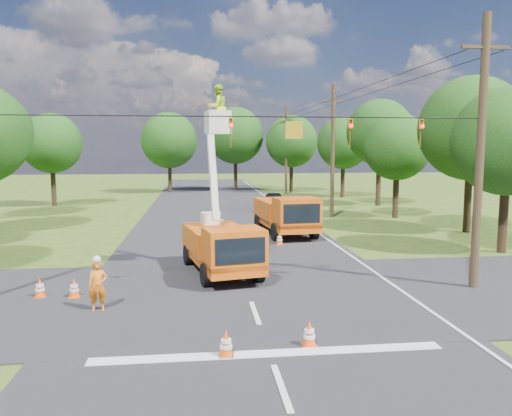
{
  "coord_description": "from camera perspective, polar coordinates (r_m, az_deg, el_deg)",
  "views": [
    {
      "loc": [
        -1.76,
        -15.18,
        5.21
      ],
      "look_at": [
        0.8,
        6.55,
        2.6
      ],
      "focal_mm": 35.0,
      "sensor_mm": 36.0,
      "label": 1
    }
  ],
  "objects": [
    {
      "name": "tree_right_e",
      "position": [
        54.46,
        9.96,
        7.33
      ],
      "size": [
        5.6,
        5.6,
        8.63
      ],
      "color": "#382616",
      "rests_on": "ground"
    },
    {
      "name": "pole_right_far",
      "position": [
        58.1,
        3.47,
        6.68
      ],
      "size": [
        1.8,
        0.3,
        10.0
      ],
      "color": "#4C3823",
      "rests_on": "ground"
    },
    {
      "name": "tree_right_c",
      "position": [
        39.16,
        15.85,
        6.69
      ],
      "size": [
        5.0,
        5.0,
        7.83
      ],
      "color": "#382616",
      "rests_on": "ground"
    },
    {
      "name": "traffic_cone_5",
      "position": [
        19.27,
        -23.47,
        -8.35
      ],
      "size": [
        0.38,
        0.38,
        0.71
      ],
      "color": "#FF510D",
      "rests_on": "ground"
    },
    {
      "name": "second_truck",
      "position": [
        30.2,
        3.45,
        -0.69
      ],
      "size": [
        3.21,
        6.81,
        2.46
      ],
      "rotation": [
        0.0,
        0.0,
        0.11
      ],
      "color": "#D3500E",
      "rests_on": "ground"
    },
    {
      "name": "road_cross",
      "position": [
        18.04,
        -0.85,
        -9.98
      ],
      "size": [
        56.0,
        10.0,
        0.07
      ],
      "primitive_type": "cube",
      "color": "black",
      "rests_on": "ground"
    },
    {
      "name": "traffic_cone_2",
      "position": [
        22.82,
        -0.85,
        -5.48
      ],
      "size": [
        0.38,
        0.38,
        0.71
      ],
      "color": "#FF510D",
      "rests_on": "ground"
    },
    {
      "name": "tree_far_a",
      "position": [
        60.28,
        -9.89,
        7.63
      ],
      "size": [
        6.6,
        6.6,
        9.5
      ],
      "color": "#382616",
      "rests_on": "ground"
    },
    {
      "name": "road_main",
      "position": [
        35.61,
        -3.82,
        -1.63
      ],
      "size": [
        12.0,
        100.0,
        0.06
      ],
      "primitive_type": "cube",
      "color": "black",
      "rests_on": "ground"
    },
    {
      "name": "pole_right_near",
      "position": [
        20.02,
        24.25,
        5.91
      ],
      "size": [
        1.8,
        0.3,
        10.0
      ],
      "color": "#4C3823",
      "rests_on": "ground"
    },
    {
      "name": "signal_span",
      "position": [
        17.65,
        6.41,
        8.93
      ],
      "size": [
        18.0,
        0.29,
        1.07
      ],
      "color": "black",
      "rests_on": "ground"
    },
    {
      "name": "traffic_cone_0",
      "position": [
        12.94,
        -3.44,
        -15.24
      ],
      "size": [
        0.38,
        0.38,
        0.71
      ],
      "color": "#FF510D",
      "rests_on": "ground"
    },
    {
      "name": "tree_right_d",
      "position": [
        47.21,
        13.97,
        8.38
      ],
      "size": [
        6.0,
        6.0,
        9.7
      ],
      "color": "#382616",
      "rests_on": "ground"
    },
    {
      "name": "ground",
      "position": [
        35.61,
        -3.82,
        -1.63
      ],
      "size": [
        140.0,
        140.0,
        0.0
      ],
      "primitive_type": "plane",
      "color": "#335018",
      "rests_on": "ground"
    },
    {
      "name": "tree_right_a",
      "position": [
        27.76,
        26.83,
        6.8
      ],
      "size": [
        5.4,
        5.4,
        8.28
      ],
      "color": "#382616",
      "rests_on": "ground"
    },
    {
      "name": "tree_far_b",
      "position": [
        62.39,
        -2.37,
        8.26
      ],
      "size": [
        7.0,
        7.0,
        10.32
      ],
      "color": "#382616",
      "rests_on": "ground"
    },
    {
      "name": "edge_line",
      "position": [
        36.32,
        5.04,
        -1.48
      ],
      "size": [
        0.12,
        90.0,
        0.02
      ],
      "primitive_type": "cube",
      "color": "silver",
      "rests_on": "ground"
    },
    {
      "name": "distant_car",
      "position": [
        43.45,
        2.11,
        0.86
      ],
      "size": [
        1.9,
        4.31,
        1.44
      ],
      "primitive_type": "imported",
      "rotation": [
        0.0,
        0.0,
        -0.05
      ],
      "color": "black",
      "rests_on": "ground"
    },
    {
      "name": "tree_far_c",
      "position": [
        60.25,
        4.08,
        7.59
      ],
      "size": [
        6.2,
        6.2,
        9.18
      ],
      "color": "#382616",
      "rests_on": "ground"
    },
    {
      "name": "stop_bar",
      "position": [
        13.19,
        1.56,
        -16.47
      ],
      "size": [
        9.0,
        0.45,
        0.02
      ],
      "primitive_type": "cube",
      "color": "silver",
      "rests_on": "ground"
    },
    {
      "name": "bucket_truck",
      "position": [
        20.73,
        -3.98,
        -2.98
      ],
      "size": [
        3.3,
        6.25,
        7.82
      ],
      "rotation": [
        0.0,
        0.0,
        0.2
      ],
      "color": "#D3500E",
      "rests_on": "ground"
    },
    {
      "name": "ground_worker",
      "position": [
        16.96,
        -17.63,
        -8.47
      ],
      "size": [
        0.66,
        0.47,
        1.67
      ],
      "primitive_type": "imported",
      "rotation": [
        0.0,
        0.0,
        0.13
      ],
      "color": "#FDA115",
      "rests_on": "ground"
    },
    {
      "name": "traffic_cone_3",
      "position": [
        27.12,
        2.7,
        -3.51
      ],
      "size": [
        0.38,
        0.38,
        0.71
      ],
      "color": "#FF510D",
      "rests_on": "ground"
    },
    {
      "name": "tree_left_f",
      "position": [
        48.96,
        -22.34,
        6.85
      ],
      "size": [
        5.4,
        5.4,
        8.4
      ],
      "color": "#382616",
      "rests_on": "ground"
    },
    {
      "name": "traffic_cone_4",
      "position": [
        18.78,
        -20.07,
        -8.59
      ],
      "size": [
        0.38,
        0.38,
        0.71
      ],
      "color": "#FF510D",
      "rests_on": "ground"
    },
    {
      "name": "traffic_cone_1",
      "position": [
        13.62,
        6.11,
        -14.1
      ],
      "size": [
        0.38,
        0.38,
        0.71
      ],
      "color": "#FF510D",
      "rests_on": "ground"
    },
    {
      "name": "pole_right_mid",
      "position": [
        38.57,
        8.76,
        6.56
      ],
      "size": [
        1.8,
        0.3,
        10.0
      ],
      "color": "#4C3823",
      "rests_on": "ground"
    },
    {
      "name": "tree_right_b",
      "position": [
        33.68,
        23.39,
        8.33
      ],
      "size": [
        6.4,
        6.4,
        9.65
      ],
      "color": "#382616",
      "rests_on": "ground"
    }
  ]
}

